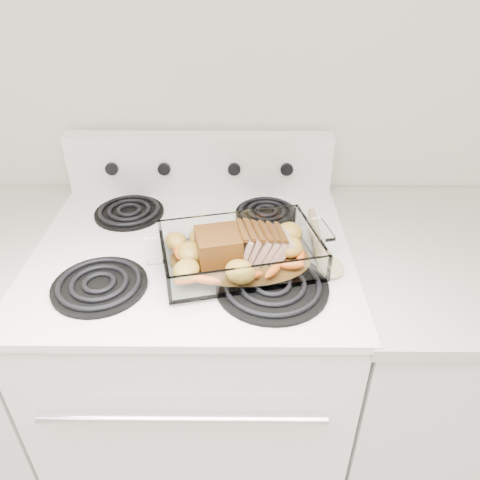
{
  "coord_description": "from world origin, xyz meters",
  "views": [
    {
      "loc": [
        0.13,
        0.7,
        1.59
      ],
      "look_at": [
        0.12,
        1.6,
        0.99
      ],
      "focal_mm": 35.0,
      "sensor_mm": 36.0,
      "label": 1
    }
  ],
  "objects_px": {
    "counter_right": "(420,375)",
    "pork_roast": "(234,246)",
    "baking_dish": "(240,255)",
    "electric_range": "(201,370)"
  },
  "relations": [
    {
      "from": "counter_right",
      "to": "pork_roast",
      "type": "bearing_deg",
      "value": -172.39
    },
    {
      "from": "electric_range",
      "to": "baking_dish",
      "type": "bearing_deg",
      "value": -32.55
    },
    {
      "from": "counter_right",
      "to": "pork_roast",
      "type": "distance_m",
      "value": 0.77
    },
    {
      "from": "baking_dish",
      "to": "pork_roast",
      "type": "bearing_deg",
      "value": 166.81
    },
    {
      "from": "baking_dish",
      "to": "pork_roast",
      "type": "xyz_separation_m",
      "value": [
        -0.01,
        0.0,
        0.03
      ]
    },
    {
      "from": "counter_right",
      "to": "pork_roast",
      "type": "height_order",
      "value": "pork_roast"
    },
    {
      "from": "electric_range",
      "to": "baking_dish",
      "type": "height_order",
      "value": "electric_range"
    },
    {
      "from": "pork_roast",
      "to": "baking_dish",
      "type": "bearing_deg",
      "value": -11.58
    },
    {
      "from": "counter_right",
      "to": "pork_roast",
      "type": "xyz_separation_m",
      "value": [
        -0.56,
        -0.07,
        0.52
      ]
    },
    {
      "from": "baking_dish",
      "to": "pork_roast",
      "type": "height_order",
      "value": "pork_roast"
    }
  ]
}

